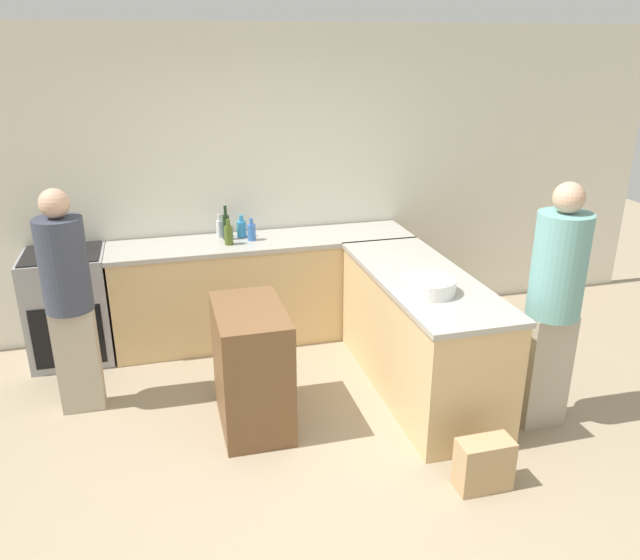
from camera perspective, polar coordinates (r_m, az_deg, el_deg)
name	(u,v)px	position (r m, az deg, el deg)	size (l,w,h in m)	color
ground_plane	(324,472)	(4.12, 0.40, -17.11)	(14.00, 14.00, 0.00)	tan
wall_back	(255,184)	(5.69, -5.99, 8.76)	(8.00, 0.06, 2.70)	silver
counter_back	(264,288)	(5.64, -5.11, -0.73)	(2.65, 0.63, 0.93)	#D6B27A
counter_peninsula	(419,333)	(4.83, 9.08, -4.78)	(0.69, 1.87, 0.93)	#D6B27A
range_oven	(69,306)	(5.63, -21.93, -2.26)	(0.65, 0.60, 0.94)	#99999E
island_table	(252,367)	(4.38, -6.26, -7.90)	(0.47, 0.77, 0.88)	brown
mixing_bowl	(428,286)	(4.33, 9.87, -0.51)	(0.37, 0.37, 0.11)	white
dish_soap_bottle	(242,228)	(5.54, -7.19, 4.71)	(0.09, 0.09, 0.20)	#338CBF
wine_bottle_dark	(226,226)	(5.47, -8.59, 4.88)	(0.06, 0.06, 0.30)	black
vinegar_bottle_clear	(220,228)	(5.56, -9.15, 4.71)	(0.06, 0.06, 0.21)	silver
olive_oil_bottle	(229,235)	(5.34, -8.35, 4.13)	(0.07, 0.07, 0.22)	#475B1E
water_bottle_blue	(252,232)	(5.44, -6.28, 4.43)	(0.07, 0.07, 0.20)	#386BB7
person_by_range	(68,295)	(4.67, -22.02, -1.30)	(0.33, 0.33, 1.65)	#ADA38E
person_at_peninsula	(554,300)	(4.42, 20.62, -1.72)	(0.35, 0.35, 1.73)	#ADA38E
paper_bag	(484,464)	(4.03, 14.75, -15.99)	(0.33, 0.17, 0.33)	tan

